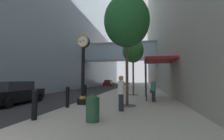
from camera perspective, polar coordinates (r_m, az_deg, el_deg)
ground_plane at (r=29.65m, az=2.43°, el=-6.85°), size 110.00×110.00×0.00m
sidewalk_right at (r=32.31m, az=9.53°, el=-6.40°), size 7.11×80.00×0.14m
building_block_left at (r=38.61m, az=-14.42°, el=18.43°), size 23.14×80.00×32.28m
building_block_right at (r=35.90m, az=23.04°, el=19.89°), size 9.00×80.00×31.64m
street_clock at (r=10.25m, az=-10.71°, el=1.97°), size 0.84×0.55×4.68m
bollard_nearest at (r=6.99m, az=-26.80°, el=-11.13°), size 0.23×0.23×1.21m
bollard_second at (r=9.31m, az=-16.17°, el=-9.35°), size 0.23×0.23×1.21m
bollard_third at (r=11.82m, az=-9.96°, el=-8.16°), size 0.23×0.23×1.21m
street_tree_near at (r=10.18m, az=5.47°, el=17.49°), size 2.86×2.86×6.92m
street_tree_mid_near at (r=16.37m, az=7.81°, el=7.02°), size 2.20×2.20×5.88m
trash_bin at (r=6.11m, az=-7.16°, el=-13.54°), size 0.53×0.53×1.05m
pedestrian_walking at (r=11.41m, az=15.10°, el=-6.97°), size 0.49×0.52×1.69m
pedestrian_by_clock at (r=7.95m, az=3.39°, el=-8.13°), size 0.48×0.48×1.80m
storefront_awning at (r=13.44m, az=16.91°, el=3.23°), size 2.40×3.60×3.30m
car_red_near at (r=40.77m, az=-1.29°, el=-4.84°), size 2.17×4.64×1.59m
car_black_mid at (r=12.90m, az=-32.40°, el=-7.24°), size 2.06×4.36×1.60m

